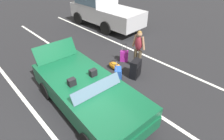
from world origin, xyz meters
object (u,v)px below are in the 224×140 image
object	(u,v)px
suitcase_large_black	(136,69)
suitcase_medium_bright	(118,75)
convertible_car	(92,96)
suitcase_small_carryon	(124,56)
traveler_person	(138,48)
parked_pickup_truck_near	(101,8)
duffel_bag	(115,66)

from	to	relation	value
suitcase_large_black	suitcase_medium_bright	xyz separation A→B (m)	(-0.22, -0.75, -0.06)
convertible_car	suitcase_medium_bright	bearing A→B (deg)	109.70
suitcase_small_carryon	traveler_person	world-z (taller)	traveler_person
suitcase_large_black	suitcase_small_carryon	world-z (taller)	suitcase_small_carryon
convertible_car	parked_pickup_truck_near	distance (m)	7.73
suitcase_large_black	convertible_car	bearing A→B (deg)	-99.44
suitcase_large_black	parked_pickup_truck_near	bearing A→B (deg)	135.93
convertible_car	duffel_bag	xyz separation A→B (m)	(-1.19, 2.15, -0.43)
suitcase_small_carryon	parked_pickup_truck_near	distance (m)	4.93
suitcase_large_black	duffel_bag	bearing A→B (deg)	175.88
suitcase_small_carryon	parked_pickup_truck_near	bearing A→B (deg)	24.96
suitcase_large_black	suitcase_small_carryon	distance (m)	1.28
suitcase_medium_bright	suitcase_small_carryon	size ratio (longest dim) A/B	1.13
suitcase_small_carryon	traveler_person	bearing A→B (deg)	-125.85
suitcase_small_carryon	traveler_person	distance (m)	1.00
duffel_bag	suitcase_small_carryon	bearing A→B (deg)	104.60
parked_pickup_truck_near	suitcase_medium_bright	bearing A→B (deg)	142.49
suitcase_medium_bright	suitcase_small_carryon	distance (m)	1.61
convertible_car	parked_pickup_truck_near	world-z (taller)	parked_pickup_truck_near
convertible_car	traveler_person	distance (m)	3.00
suitcase_medium_bright	duffel_bag	bearing A→B (deg)	97.86
convertible_car	suitcase_large_black	size ratio (longest dim) A/B	5.80
convertible_car	suitcase_medium_bright	size ratio (longest dim) A/B	4.34
suitcase_medium_bright	suitcase_large_black	bearing A→B (deg)	29.19
traveler_person	parked_pickup_truck_near	size ratio (longest dim) A/B	0.33
convertible_car	suitcase_small_carryon	world-z (taller)	convertible_car
parked_pickup_truck_near	suitcase_large_black	bearing A→B (deg)	149.36
convertible_car	parked_pickup_truck_near	xyz separation A→B (m)	(-5.62, 5.27, 0.51)
duffel_bag	traveler_person	distance (m)	1.22
convertible_car	traveler_person	world-z (taller)	traveler_person
suitcase_medium_bright	duffel_bag	world-z (taller)	suitcase_medium_bright
suitcase_medium_bright	parked_pickup_truck_near	bearing A→B (deg)	99.91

